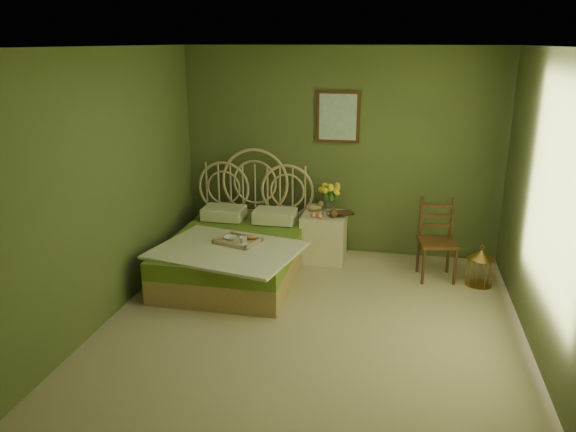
% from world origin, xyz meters
% --- Properties ---
extents(floor, '(4.50, 4.50, 0.00)m').
position_xyz_m(floor, '(0.00, 0.00, 0.00)').
color(floor, tan).
rests_on(floor, ground).
extents(ceiling, '(4.50, 4.50, 0.00)m').
position_xyz_m(ceiling, '(0.00, 0.00, 2.60)').
color(ceiling, silver).
rests_on(ceiling, wall_back).
extents(wall_back, '(4.00, 0.00, 4.00)m').
position_xyz_m(wall_back, '(0.00, 2.25, 1.30)').
color(wall_back, '#555F32').
rests_on(wall_back, floor).
extents(wall_left, '(0.00, 4.50, 4.50)m').
position_xyz_m(wall_left, '(-2.00, 0.00, 1.30)').
color(wall_left, '#555F32').
rests_on(wall_left, floor).
extents(wall_right, '(0.00, 4.50, 4.50)m').
position_xyz_m(wall_right, '(2.00, 0.00, 1.30)').
color(wall_right, '#555F32').
rests_on(wall_right, floor).
extents(wall_art, '(0.54, 0.04, 0.64)m').
position_xyz_m(wall_art, '(-0.04, 2.22, 1.75)').
color(wall_art, '#3A1D0F').
rests_on(wall_art, wall_back).
extents(bed, '(1.69, 2.14, 1.33)m').
position_xyz_m(bed, '(-1.07, 1.19, 0.29)').
color(bed, tan).
rests_on(bed, floor).
extents(nightstand, '(0.54, 0.54, 1.02)m').
position_xyz_m(nightstand, '(-0.13, 1.90, 0.36)').
color(nightstand, beige).
rests_on(nightstand, floor).
extents(chair, '(0.47, 0.47, 0.93)m').
position_xyz_m(chair, '(1.22, 1.62, 0.52)').
color(chair, '#3A1D0F').
rests_on(chair, floor).
extents(birdcage, '(0.28, 0.28, 0.43)m').
position_xyz_m(birdcage, '(1.70, 1.43, 0.21)').
color(birdcage, '#B9853B').
rests_on(birdcage, floor).
extents(book_lower, '(0.25, 0.27, 0.02)m').
position_xyz_m(book_lower, '(0.04, 1.90, 0.60)').
color(book_lower, '#381E0F').
rests_on(book_lower, nightstand).
extents(book_upper, '(0.25, 0.27, 0.02)m').
position_xyz_m(book_upper, '(0.04, 1.90, 0.62)').
color(book_upper, '#472819').
rests_on(book_upper, nightstand).
extents(cereal_bowl, '(0.15, 0.15, 0.03)m').
position_xyz_m(cereal_bowl, '(-1.07, 0.97, 0.53)').
color(cereal_bowl, white).
rests_on(cereal_bowl, bed).
extents(coffee_cup, '(0.11, 0.11, 0.08)m').
position_xyz_m(coffee_cup, '(-0.89, 0.86, 0.55)').
color(coffee_cup, white).
rests_on(coffee_cup, bed).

